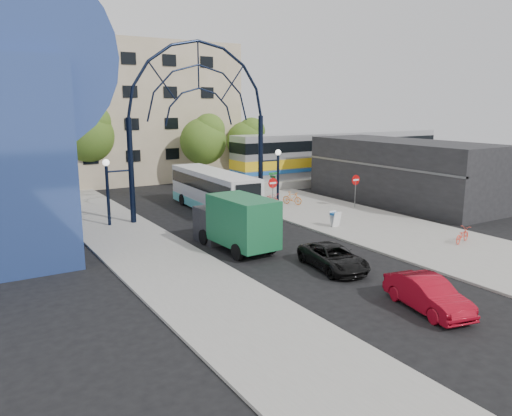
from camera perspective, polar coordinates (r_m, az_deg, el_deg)
ground at (r=24.59m, az=8.08°, el=-6.86°), size 120.00×120.00×0.00m
sidewalk_east at (r=32.67m, az=14.45°, el=-2.35°), size 8.00×56.00×0.12m
plaza_west at (r=26.48m, az=-11.49°, el=-5.49°), size 5.00×50.00×0.12m
gateway_arch at (r=35.22m, az=-6.54°, el=12.89°), size 13.64×0.44×12.10m
stop_sign at (r=36.30m, az=1.94°, el=2.52°), size 0.80×0.07×2.50m
do_not_enter_sign at (r=38.56m, az=11.31°, el=2.81°), size 0.76×0.07×2.48m
street_name_sign at (r=36.99m, az=1.94°, el=2.90°), size 0.70×0.70×2.80m
sandwich_board at (r=32.29m, az=9.03°, el=-1.04°), size 0.55×0.61×0.99m
commercial_block_east at (r=42.02m, az=16.36°, el=4.01°), size 6.00×16.00×5.00m
apartment_block at (r=55.50m, az=-14.01°, el=10.55°), size 20.00×12.10×14.00m
train_platform at (r=53.57m, az=9.61°, el=3.61°), size 32.00×5.00×0.80m
train_car at (r=53.28m, az=9.70°, el=6.27°), size 25.10×3.05×4.20m
tree_north_a at (r=48.72m, az=-5.89°, el=7.90°), size 4.48×4.48×7.00m
tree_north_b at (r=49.12m, az=-18.67°, el=8.16°), size 5.12×5.12×8.00m
tree_north_c at (r=53.34m, az=-0.97°, el=7.93°), size 4.16×4.16×6.50m
city_bus at (r=36.97m, az=-4.89°, el=1.99°), size 2.95×11.06×3.01m
green_truck at (r=27.27m, az=-2.41°, el=-1.63°), size 2.51×6.03×3.00m
black_suv at (r=24.38m, az=8.83°, el=-5.60°), size 2.52×4.47×1.18m
red_sedan at (r=20.52m, az=19.03°, el=-9.28°), size 2.14×4.17×1.31m
bike_near_a at (r=38.88m, az=1.89°, el=1.05°), size 0.72×1.85×0.96m
bike_near_b at (r=39.17m, az=4.16°, el=1.13°), size 1.17×1.69×1.00m
bike_far_a at (r=30.58m, az=22.50°, el=-2.87°), size 1.76×1.00×0.87m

